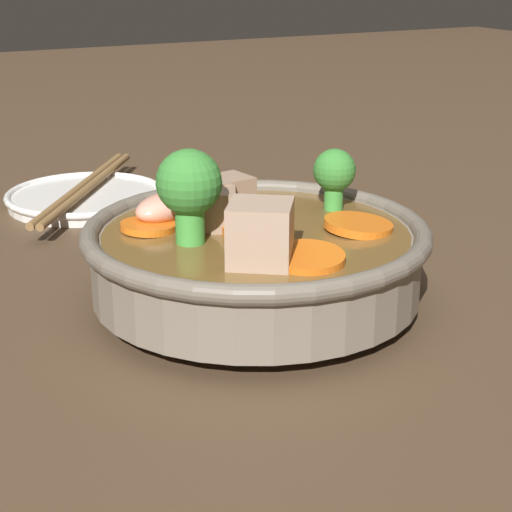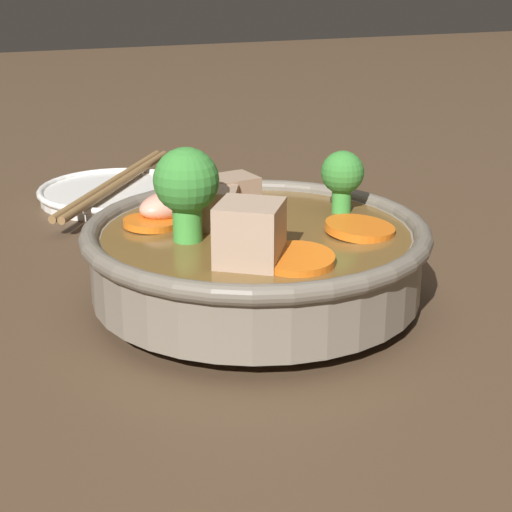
% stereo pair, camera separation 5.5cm
% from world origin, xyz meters
% --- Properties ---
extents(ground_plane, '(3.00, 3.00, 0.00)m').
position_xyz_m(ground_plane, '(0.00, 0.00, 0.00)').
color(ground_plane, '#4C3826').
extents(stirfry_bowl, '(0.22, 0.22, 0.11)m').
position_xyz_m(stirfry_bowl, '(-0.00, -0.00, 0.04)').
color(stirfry_bowl, slate).
rests_on(stirfry_bowl, ground_plane).
extents(side_saucer, '(0.14, 0.14, 0.01)m').
position_xyz_m(side_saucer, '(-0.03, 0.28, 0.01)').
color(side_saucer, white).
rests_on(side_saucer, ground_plane).
extents(chopsticks_pair, '(0.15, 0.20, 0.01)m').
position_xyz_m(chopsticks_pair, '(-0.03, 0.28, 0.02)').
color(chopsticks_pair, olive).
rests_on(chopsticks_pair, side_saucer).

